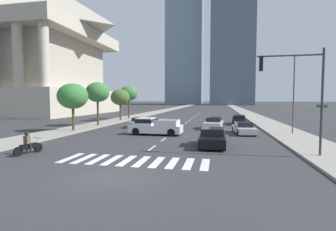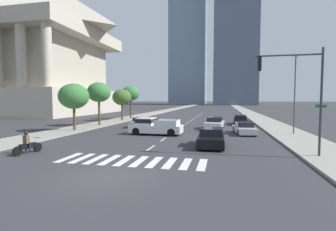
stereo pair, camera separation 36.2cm
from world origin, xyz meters
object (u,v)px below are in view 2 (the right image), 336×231
(sedan_white_1, at_px, (215,123))
(sedan_black_3, at_px, (240,120))
(street_tree_nearest, at_px, (74,96))
(street_tree_fourth, at_px, (131,94))
(traffic_signal_near, at_px, (298,83))
(sedan_silver_2, at_px, (244,128))
(sedan_black_0, at_px, (211,138))
(motorcycle_lead, at_px, (28,145))
(street_tree_second, at_px, (99,92))
(sedan_silver_4, at_px, (141,122))
(pickup_truck, at_px, (154,126))
(street_tree_third, at_px, (122,97))
(street_lamp_east, at_px, (295,89))

(sedan_white_1, distance_m, sedan_black_3, 7.06)
(street_tree_nearest, distance_m, street_tree_fourth, 17.70)
(traffic_signal_near, bearing_deg, street_tree_nearest, -22.55)
(sedan_silver_2, distance_m, street_tree_fourth, 24.51)
(sedan_black_0, bearing_deg, motorcycle_lead, -66.88)
(sedan_black_3, distance_m, street_tree_nearest, 22.29)
(sedan_black_0, height_order, street_tree_second, street_tree_second)
(sedan_silver_4, bearing_deg, sedan_white_1, -87.82)
(pickup_truck, relative_size, street_tree_nearest, 1.03)
(sedan_white_1, bearing_deg, street_tree_third, -111.75)
(sedan_silver_2, distance_m, street_lamp_east, 6.20)
(pickup_truck, height_order, sedan_black_0, pickup_truck)
(sedan_silver_4, distance_m, street_tree_second, 7.05)
(sedan_silver_4, xyz_separation_m, street_tree_nearest, (-5.89, -5.73, 3.29))
(sedan_black_0, xyz_separation_m, street_tree_fourth, (-15.22, 23.68, 3.95))
(motorcycle_lead, distance_m, street_tree_second, 17.71)
(street_tree_third, relative_size, street_tree_fourth, 0.87)
(traffic_signal_near, distance_m, street_tree_second, 24.96)
(traffic_signal_near, bearing_deg, sedan_black_3, -84.69)
(motorcycle_lead, xyz_separation_m, street_tree_third, (-3.60, 24.76, 3.28))
(sedan_silver_2, height_order, street_tree_fourth, street_tree_fourth)
(street_tree_second, bearing_deg, sedan_silver_4, -1.01)
(pickup_truck, xyz_separation_m, street_tree_second, (-9.25, 6.45, 3.65))
(sedan_black_0, bearing_deg, street_lamp_east, 135.05)
(sedan_black_0, bearing_deg, street_tree_fourth, -147.71)
(street_lamp_east, relative_size, street_tree_third, 1.53)
(traffic_signal_near, xyz_separation_m, street_tree_nearest, (-20.44, 8.49, -0.64))
(motorcycle_lead, distance_m, street_tree_third, 25.23)
(sedan_black_0, bearing_deg, traffic_signal_near, 63.98)
(street_tree_second, distance_m, street_tree_fourth, 11.85)
(traffic_signal_near, bearing_deg, street_tree_third, -47.35)
(sedan_black_3, xyz_separation_m, street_tree_fourth, (-18.54, 5.75, 3.99))
(sedan_silver_2, bearing_deg, sedan_black_0, -27.04)
(pickup_truck, distance_m, sedan_black_0, 8.04)
(sedan_black_0, xyz_separation_m, street_tree_nearest, (-15.22, 5.99, 3.25))
(motorcycle_lead, height_order, sedan_black_3, motorcycle_lead)
(pickup_truck, xyz_separation_m, street_tree_third, (-9.25, 14.31, 3.05))
(sedan_black_0, relative_size, sedan_silver_4, 0.94)
(sedan_white_1, bearing_deg, sedan_black_3, 157.10)
(street_lamp_east, height_order, street_tree_fourth, street_lamp_east)
(sedan_black_0, bearing_deg, sedan_white_1, 179.99)
(pickup_truck, distance_m, street_lamp_east, 14.43)
(street_tree_nearest, bearing_deg, sedan_black_0, -21.49)
(motorcycle_lead, xyz_separation_m, sedan_black_0, (11.62, 5.07, 0.04))
(sedan_silver_2, xyz_separation_m, street_tree_nearest, (-18.26, -1.83, 3.32))
(pickup_truck, xyz_separation_m, street_lamp_east, (13.70, 2.48, 3.79))
(street_lamp_east, bearing_deg, pickup_truck, -169.74)
(street_lamp_east, xyz_separation_m, street_tree_second, (-22.95, 3.97, -0.14))
(sedan_silver_2, xyz_separation_m, street_lamp_east, (4.70, 0.04, 4.04))
(pickup_truck, height_order, street_tree_third, street_tree_third)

